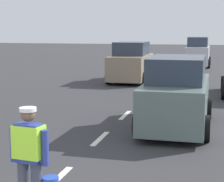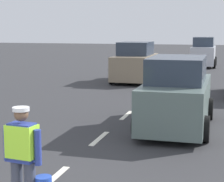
# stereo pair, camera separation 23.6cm
# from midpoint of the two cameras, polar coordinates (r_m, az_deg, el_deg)

# --- Properties ---
(ground_plane) EXTENTS (96.00, 96.00, 0.00)m
(ground_plane) POSITION_cam_midpoint_polar(r_m,az_deg,el_deg) (25.58, 8.71, 2.22)
(ground_plane) COLOR #333335
(lane_center_line) EXTENTS (0.14, 46.40, 0.01)m
(lane_center_line) POSITION_cam_midpoint_polar(r_m,az_deg,el_deg) (29.74, 9.68, 3.10)
(lane_center_line) COLOR silver
(lane_center_line) RESTS_ON ground
(road_worker) EXTENTS (0.77, 0.36, 1.67)m
(road_worker) POSITION_cam_midpoint_polar(r_m,az_deg,el_deg) (6.50, -11.08, -8.62)
(road_worker) COLOR #383D4C
(road_worker) RESTS_ON ground
(car_outgoing_ahead) EXTENTS (1.95, 4.36, 2.06)m
(car_outgoing_ahead) POSITION_cam_midpoint_polar(r_m,az_deg,el_deg) (11.90, 9.59, -0.57)
(car_outgoing_ahead) COLOR slate
(car_outgoing_ahead) RESTS_ON ground
(car_oncoming_second) EXTENTS (2.09, 4.06, 2.13)m
(car_oncoming_second) POSITION_cam_midpoint_polar(r_m,az_deg,el_deg) (22.09, 3.54, 3.87)
(car_oncoming_second) COLOR gray
(car_oncoming_second) RESTS_ON ground
(car_outgoing_far) EXTENTS (1.89, 4.20, 2.20)m
(car_outgoing_far) POSITION_cam_midpoint_polar(r_m,az_deg,el_deg) (31.55, 12.79, 5.18)
(car_outgoing_far) COLOR silver
(car_outgoing_far) RESTS_ON ground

